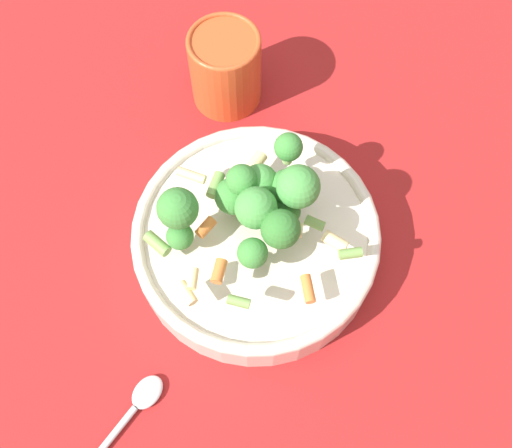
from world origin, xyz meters
TOP-DOWN VIEW (x-y plane):
  - ground_plane at (0.00, 0.00)m, footprint 3.00×3.00m
  - bowl at (0.00, 0.00)m, footprint 0.26×0.26m
  - pasta_salad at (0.00, -0.01)m, footprint 0.21×0.19m
  - cup at (0.09, -0.19)m, footprint 0.08×0.08m
  - spoon at (0.08, 0.21)m, footprint 0.08×0.16m

SIDE VIEW (x-z plane):
  - ground_plane at x=0.00m, z-range 0.00..0.00m
  - spoon at x=0.08m, z-range 0.00..0.01m
  - bowl at x=0.00m, z-range 0.00..0.05m
  - cup at x=0.09m, z-range 0.00..0.10m
  - pasta_salad at x=0.00m, z-range 0.05..0.13m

